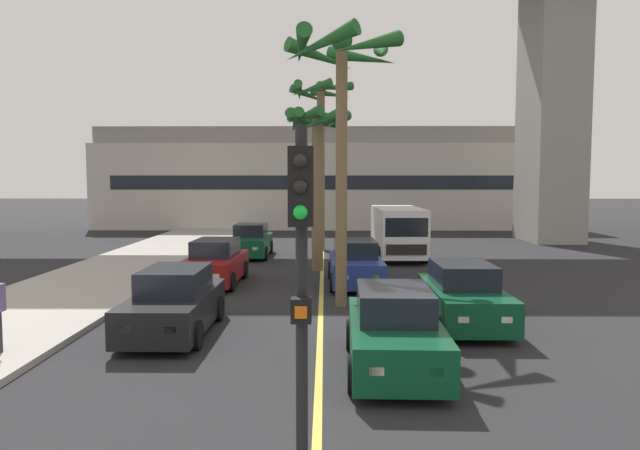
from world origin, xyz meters
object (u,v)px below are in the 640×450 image
(car_queue_fifth, at_px, (463,296))
(delivery_van, at_px, (398,231))
(traffic_light_median_near, at_px, (301,278))
(palm_tree_mid_median, at_px, (342,78))
(car_queue_second, at_px, (251,242))
(car_queue_third, at_px, (394,332))
(palm_tree_near_median, at_px, (317,142))
(car_queue_front, at_px, (355,264))
(palm_tree_far_median, at_px, (321,117))
(car_queue_sixth, at_px, (215,264))
(car_queue_fourth, at_px, (174,304))

(car_queue_fifth, height_order, delivery_van, delivery_van)
(traffic_light_median_near, relative_size, palm_tree_mid_median, 0.54)
(car_queue_fifth, height_order, traffic_light_median_near, traffic_light_median_near)
(car_queue_second, distance_m, car_queue_third, 16.89)
(car_queue_second, relative_size, palm_tree_near_median, 0.63)
(car_queue_front, xyz_separation_m, delivery_van, (2.31, 6.73, 0.57))
(traffic_light_median_near, height_order, palm_tree_far_median, palm_tree_far_median)
(car_queue_front, distance_m, car_queue_fifth, 5.96)
(car_queue_sixth, bearing_deg, car_queue_third, -60.06)
(car_queue_fourth, height_order, delivery_van, delivery_van)
(car_queue_sixth, bearing_deg, car_queue_fourth, -87.68)
(palm_tree_mid_median, bearing_deg, car_queue_second, 110.46)
(palm_tree_mid_median, bearing_deg, traffic_light_median_near, -93.73)
(car_queue_second, xyz_separation_m, palm_tree_far_median, (3.31, 2.85, 6.11))
(palm_tree_near_median, xyz_separation_m, palm_tree_far_median, (0.09, 6.99, 1.69))
(car_queue_front, relative_size, palm_tree_mid_median, 0.53)
(car_queue_second, relative_size, palm_tree_far_median, 0.47)
(traffic_light_median_near, bearing_deg, car_queue_sixth, 104.04)
(palm_tree_near_median, bearing_deg, car_queue_fifth, -66.31)
(car_queue_third, xyz_separation_m, palm_tree_mid_median, (-0.87, 5.48, 5.77))
(car_queue_third, bearing_deg, traffic_light_median_near, -106.18)
(car_queue_fourth, height_order, palm_tree_mid_median, palm_tree_mid_median)
(car_queue_third, bearing_deg, car_queue_fourth, 153.20)
(car_queue_sixth, height_order, delivery_van, delivery_van)
(car_queue_third, distance_m, car_queue_sixth, 10.40)
(traffic_light_median_near, distance_m, palm_tree_mid_median, 11.57)
(car_queue_sixth, relative_size, palm_tree_near_median, 0.64)
(car_queue_second, height_order, traffic_light_median_near, traffic_light_median_near)
(delivery_van, distance_m, palm_tree_mid_median, 11.72)
(car_queue_front, distance_m, car_queue_fourth, 7.87)
(car_queue_sixth, height_order, palm_tree_mid_median, palm_tree_mid_median)
(car_queue_fourth, xyz_separation_m, palm_tree_mid_median, (4.06, 2.99, 5.77))
(car_queue_fifth, xyz_separation_m, car_queue_sixth, (-7.34, 5.61, 0.00))
(car_queue_fifth, height_order, car_queue_sixth, same)
(car_queue_second, bearing_deg, car_queue_third, -73.28)
(car_queue_fourth, xyz_separation_m, car_queue_sixth, (-0.26, 6.52, 0.00))
(car_queue_front, distance_m, traffic_light_median_near, 14.47)
(car_queue_front, bearing_deg, car_queue_second, 121.94)
(car_queue_front, xyz_separation_m, car_queue_fourth, (-4.64, -6.35, 0.00))
(car_queue_second, height_order, delivery_van, delivery_van)
(palm_tree_far_median, bearing_deg, car_queue_second, -139.26)
(car_queue_front, distance_m, palm_tree_far_median, 11.95)
(car_queue_sixth, xyz_separation_m, delivery_van, (7.22, 6.56, 0.57))
(car_queue_fifth, bearing_deg, car_queue_front, 114.10)
(traffic_light_median_near, height_order, palm_tree_near_median, palm_tree_near_median)
(delivery_van, relative_size, palm_tree_mid_median, 0.67)
(palm_tree_far_median, bearing_deg, car_queue_front, -82.92)
(car_queue_front, distance_m, car_queue_second, 8.65)
(car_queue_second, distance_m, traffic_light_median_near, 21.95)
(delivery_van, bearing_deg, palm_tree_mid_median, -106.02)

